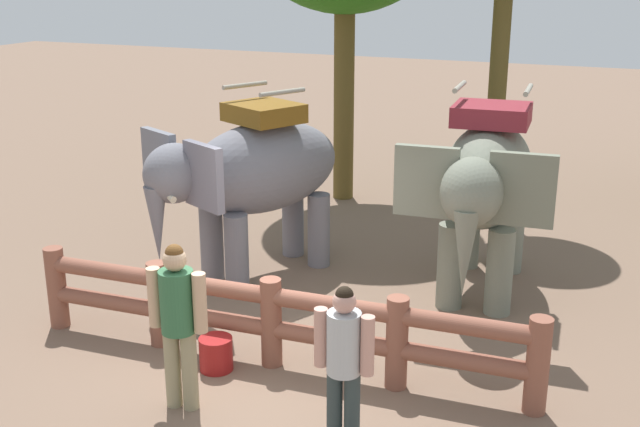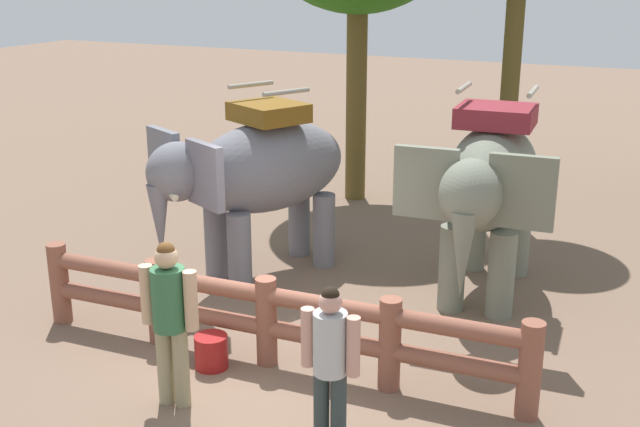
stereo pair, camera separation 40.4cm
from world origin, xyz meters
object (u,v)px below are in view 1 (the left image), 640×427
at_px(elephant_near_left, 253,173).
at_px(tourist_man_in_blue, 178,315).
at_px(log_fence, 271,316).
at_px(feed_bucket, 216,354).
at_px(tourist_woman_in_black, 344,356).
at_px(elephant_center, 485,182).

distance_m(elephant_near_left, tourist_man_in_blue, 3.69).
distance_m(log_fence, feed_bucket, 0.75).
xyz_separation_m(log_fence, tourist_woman_in_black, (1.34, -1.19, 0.35)).
bearing_deg(elephant_near_left, elephant_center, 10.46).
bearing_deg(elephant_center, log_fence, -120.88).
relative_size(log_fence, tourist_man_in_blue, 3.40).
height_order(tourist_man_in_blue, feed_bucket, tourist_man_in_blue).
distance_m(tourist_woman_in_black, feed_bucket, 2.18).
relative_size(log_fence, elephant_near_left, 1.87).
height_order(elephant_center, tourist_man_in_blue, elephant_center).
xyz_separation_m(elephant_near_left, tourist_man_in_blue, (0.97, -3.53, -0.52)).
distance_m(log_fence, tourist_man_in_blue, 1.33).
relative_size(elephant_center, tourist_woman_in_black, 2.03).
relative_size(log_fence, tourist_woman_in_black, 3.70).
relative_size(tourist_woman_in_black, feed_bucket, 4.24).
relative_size(log_fence, elephant_center, 1.82).
relative_size(elephant_near_left, tourist_woman_in_black, 1.98).
bearing_deg(tourist_woman_in_black, feed_bucket, 155.77).
height_order(elephant_center, feed_bucket, elephant_center).
xyz_separation_m(elephant_center, feed_bucket, (-2.29, -3.29, -1.42)).
bearing_deg(feed_bucket, tourist_woman_in_black, -24.23).
relative_size(tourist_woman_in_black, tourist_man_in_blue, 0.92).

